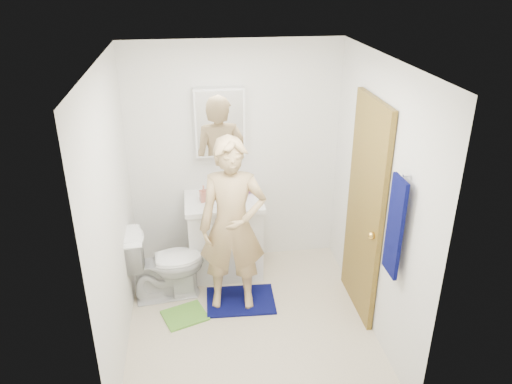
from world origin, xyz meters
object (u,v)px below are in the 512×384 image
at_px(vanity_cabinet, 225,238).
at_px(medicine_cabinet, 220,122).
at_px(towel, 395,227).
at_px(toothbrush_cup, 247,188).
at_px(toilet, 165,263).
at_px(soap_dispenser, 204,194).
at_px(man, 233,226).

height_order(vanity_cabinet, medicine_cabinet, medicine_cabinet).
distance_m(vanity_cabinet, towel, 2.08).
bearing_deg(toothbrush_cup, toilet, -150.17).
relative_size(medicine_cabinet, toilet, 0.92).
height_order(towel, soap_dispenser, towel).
height_order(towel, toothbrush_cup, towel).
bearing_deg(soap_dispenser, toothbrush_cup, 16.80).
bearing_deg(vanity_cabinet, soap_dispenser, -176.04).
bearing_deg(towel, toothbrush_cup, 119.70).
xyz_separation_m(towel, toothbrush_cup, (-0.92, 1.61, -0.35)).
height_order(soap_dispenser, toothbrush_cup, soap_dispenser).
bearing_deg(toilet, medicine_cabinet, -52.21).
relative_size(vanity_cabinet, toilet, 1.06).
height_order(vanity_cabinet, man, man).
height_order(toothbrush_cup, man, man).
height_order(towel, toilet, towel).
distance_m(medicine_cabinet, man, 1.11).
bearing_deg(toilet, toothbrush_cup, -66.82).
relative_size(toothbrush_cup, man, 0.07).
bearing_deg(towel, vanity_cabinet, 128.47).
bearing_deg(soap_dispenser, medicine_cabinet, 50.13).
height_order(vanity_cabinet, toothbrush_cup, toothbrush_cup).
bearing_deg(medicine_cabinet, soap_dispenser, -129.87).
distance_m(toilet, man, 0.84).
bearing_deg(toilet, towel, -128.39).
bearing_deg(soap_dispenser, towel, -46.84).
height_order(toilet, soap_dispenser, soap_dispenser).
xyz_separation_m(medicine_cabinet, soap_dispenser, (-0.20, -0.24, -0.67)).
relative_size(toilet, man, 0.45).
xyz_separation_m(toilet, soap_dispenser, (0.41, 0.36, 0.56)).
height_order(medicine_cabinet, towel, medicine_cabinet).
relative_size(medicine_cabinet, soap_dispenser, 4.13).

